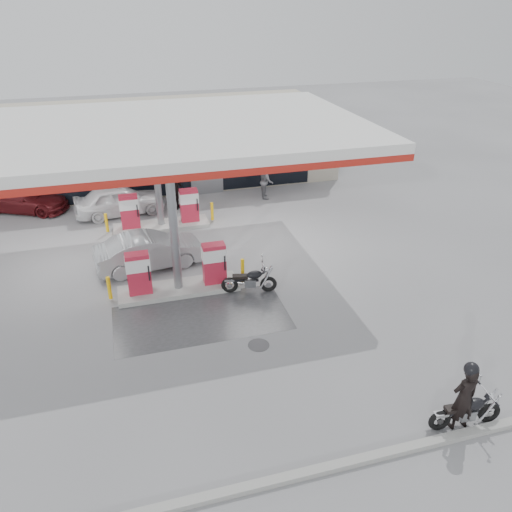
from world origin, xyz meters
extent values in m
plane|color=gray|center=(0.00, 0.00, 0.00)|extent=(90.00, 90.00, 0.00)
cube|color=#4C4C4F|center=(0.50, 0.00, 0.00)|extent=(6.00, 3.00, 0.00)
cylinder|color=#38383A|center=(2.00, -2.00, 0.00)|extent=(0.70, 0.70, 0.01)
cube|color=gray|center=(0.00, -7.00, 0.07)|extent=(28.00, 0.25, 0.15)
cube|color=#BEB69F|center=(0.00, 16.00, 2.00)|extent=(22.00, 8.00, 4.00)
cube|color=black|center=(0.00, 11.97, 1.40)|extent=(18.00, 0.10, 2.60)
cube|color=#AB1E15|center=(0.00, 11.90, 3.50)|extent=(22.00, 0.25, 1.00)
cube|color=navy|center=(7.00, 11.85, 3.50)|extent=(3.50, 0.12, 0.80)
cube|color=gray|center=(3.00, 11.93, 1.10)|extent=(1.80, 0.14, 2.20)
cube|color=silver|center=(0.00, 5.00, 5.30)|extent=(16.00, 10.00, 0.60)
cube|color=#AB1E15|center=(0.00, 0.05, 5.12)|extent=(16.00, 0.12, 0.24)
cube|color=#AB1E15|center=(0.00, 9.95, 5.12)|extent=(16.00, 0.12, 0.24)
cylinder|color=gray|center=(0.00, 2.00, 2.59)|extent=(0.32, 0.32, 5.00)
cylinder|color=gray|center=(0.00, 8.00, 2.59)|extent=(0.32, 0.32, 5.00)
cube|color=#9E9E99|center=(0.00, 2.00, 0.09)|extent=(4.50, 1.30, 0.18)
cube|color=#AD1C32|center=(-1.40, 2.00, 0.98)|extent=(0.85, 0.48, 1.60)
cube|color=#AD1C32|center=(1.40, 2.00, 0.98)|extent=(0.85, 0.48, 1.60)
cube|color=silver|center=(-1.40, 2.00, 1.38)|extent=(0.88, 0.52, 0.50)
cube|color=silver|center=(1.40, 2.00, 1.38)|extent=(0.88, 0.52, 0.50)
cylinder|color=#ECB30D|center=(-2.50, 2.00, 0.54)|extent=(0.14, 0.14, 0.90)
cylinder|color=#ECB30D|center=(2.50, 2.00, 0.54)|extent=(0.14, 0.14, 0.90)
cube|color=#9E9E99|center=(0.00, 8.00, 0.09)|extent=(4.50, 1.30, 0.18)
cube|color=#AD1C32|center=(-1.40, 8.00, 0.98)|extent=(0.85, 0.48, 1.60)
cube|color=#AD1C32|center=(1.40, 8.00, 0.98)|extent=(0.85, 0.48, 1.60)
cube|color=silver|center=(-1.40, 8.00, 1.38)|extent=(0.88, 0.52, 0.50)
cube|color=silver|center=(1.40, 8.00, 1.38)|extent=(0.88, 0.52, 0.50)
cylinder|color=#ECB30D|center=(-2.50, 8.00, 0.54)|extent=(0.14, 0.14, 0.90)
cylinder|color=#ECB30D|center=(2.50, 8.00, 0.54)|extent=(0.14, 0.14, 0.90)
torus|color=black|center=(6.92, -6.73, 0.31)|extent=(0.62, 0.19, 0.61)
torus|color=black|center=(5.52, -6.61, 0.31)|extent=(0.62, 0.19, 0.61)
cube|color=gray|center=(6.26, -6.67, 0.39)|extent=(0.43, 0.28, 0.31)
cube|color=black|center=(6.11, -6.66, 0.49)|extent=(0.92, 0.18, 0.08)
ellipsoid|color=black|center=(6.41, -6.68, 0.72)|extent=(0.60, 0.37, 0.29)
cube|color=black|center=(5.90, -6.64, 0.65)|extent=(0.58, 0.29, 0.10)
cylinder|color=silver|center=(6.72, -6.71, 1.02)|extent=(0.10, 0.78, 0.04)
sphere|color=silver|center=(6.84, -6.72, 0.90)|extent=(0.18, 0.18, 0.18)
cylinder|color=silver|center=(5.76, -6.48, 0.29)|extent=(0.92, 0.16, 0.08)
imported|color=black|center=(6.06, -6.65, 0.98)|extent=(0.72, 0.48, 1.96)
torus|color=black|center=(3.26, 1.04, 0.32)|extent=(0.65, 0.29, 0.64)
torus|color=black|center=(1.83, 1.36, 0.32)|extent=(0.65, 0.29, 0.64)
cube|color=gray|center=(2.59, 1.19, 0.40)|extent=(0.47, 0.34, 0.32)
cube|color=black|center=(2.43, 1.22, 0.51)|extent=(0.95, 0.32, 0.08)
ellipsoid|color=black|center=(2.74, 1.15, 0.74)|extent=(0.65, 0.46, 0.30)
cube|color=black|center=(2.22, 1.27, 0.68)|extent=(0.63, 0.38, 0.11)
cylinder|color=silver|center=(3.05, 1.08, 1.06)|extent=(0.22, 0.79, 0.04)
sphere|color=silver|center=(3.17, 1.05, 0.93)|extent=(0.19, 0.19, 0.19)
cylinder|color=silver|center=(2.10, 1.45, 0.30)|extent=(0.95, 0.29, 0.08)
imported|color=white|center=(-1.80, 10.20, 0.76)|extent=(4.64, 2.33, 1.52)
imported|color=slate|center=(6.00, 10.42, 0.95)|extent=(0.87, 1.03, 1.90)
imported|color=gray|center=(-0.83, 4.20, 0.72)|extent=(4.54, 2.11, 1.44)
imported|color=#5A1317|center=(-6.55, 12.00, 0.66)|extent=(4.88, 3.57, 1.31)
imported|color=#95969C|center=(10.00, 14.00, 0.51)|extent=(3.80, 1.96, 1.02)
imported|color=black|center=(1.02, 10.20, 0.94)|extent=(1.15, 1.04, 1.88)
camera|label=1|loc=(-1.55, -14.30, 10.04)|focal=35.00mm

